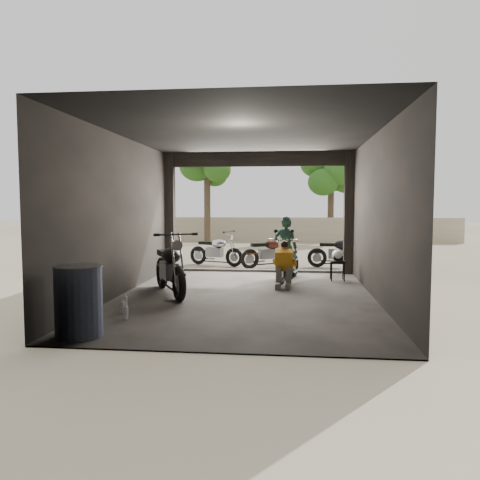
% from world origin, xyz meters
% --- Properties ---
extents(ground, '(80.00, 80.00, 0.00)m').
position_xyz_m(ground, '(0.00, 0.00, 0.00)').
color(ground, '#7A6D56').
rests_on(ground, ground).
extents(garage, '(7.00, 7.13, 3.20)m').
position_xyz_m(garage, '(0.00, 0.55, 1.28)').
color(garage, '#2D2B28').
rests_on(garage, ground).
extents(boundary_wall, '(18.00, 0.30, 1.20)m').
position_xyz_m(boundary_wall, '(0.00, 14.00, 0.60)').
color(boundary_wall, gray).
rests_on(boundary_wall, ground).
extents(tree_left, '(2.20, 2.20, 5.60)m').
position_xyz_m(tree_left, '(-3.00, 12.50, 3.99)').
color(tree_left, '#382B1E').
rests_on(tree_left, ground).
extents(tree_right, '(2.20, 2.20, 5.00)m').
position_xyz_m(tree_right, '(2.80, 14.00, 3.56)').
color(tree_right, '#382B1E').
rests_on(tree_right, ground).
extents(main_bike, '(1.01, 1.69, 1.05)m').
position_xyz_m(main_bike, '(0.83, 2.16, 0.53)').
color(main_bike, '#F4EECE').
rests_on(main_bike, ground).
extents(left_bike, '(1.58, 2.05, 1.29)m').
position_xyz_m(left_bike, '(-1.55, 0.15, 0.64)').
color(left_bike, black).
rests_on(left_bike, ground).
extents(outside_bike_a, '(1.69, 1.15, 1.06)m').
position_xyz_m(outside_bike_a, '(-1.35, 4.74, 0.53)').
color(outside_bike_a, black).
rests_on(outside_bike_a, ground).
extents(outside_bike_b, '(1.70, 1.41, 1.08)m').
position_xyz_m(outside_bike_b, '(0.27, 4.40, 0.54)').
color(outside_bike_b, '#431910').
rests_on(outside_bike_b, ground).
extents(outside_bike_c, '(1.59, 0.72, 1.06)m').
position_xyz_m(outside_bike_c, '(2.27, 4.65, 0.53)').
color(outside_bike_c, black).
rests_on(outside_bike_c, ground).
extents(rider, '(0.60, 0.42, 1.55)m').
position_xyz_m(rider, '(0.76, 2.40, 0.77)').
color(rider, '#152B26').
rests_on(rider, ground).
extents(mechanic, '(0.55, 0.72, 0.99)m').
position_xyz_m(mechanic, '(0.74, 1.10, 0.50)').
color(mechanic, orange).
rests_on(mechanic, ground).
extents(stool, '(0.36, 0.36, 0.49)m').
position_xyz_m(stool, '(2.00, 2.22, 0.42)').
color(stool, black).
rests_on(stool, ground).
extents(helmet, '(0.29, 0.31, 0.26)m').
position_xyz_m(helmet, '(2.00, 2.24, 0.63)').
color(helmet, white).
rests_on(helmet, stool).
extents(oil_drum, '(0.65, 0.65, 0.99)m').
position_xyz_m(oil_drum, '(-2.00, -3.00, 0.50)').
color(oil_drum, '#465475').
rests_on(oil_drum, ground).
extents(sign_post, '(0.85, 0.08, 2.55)m').
position_xyz_m(sign_post, '(3.60, 2.67, 1.73)').
color(sign_post, black).
rests_on(sign_post, ground).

